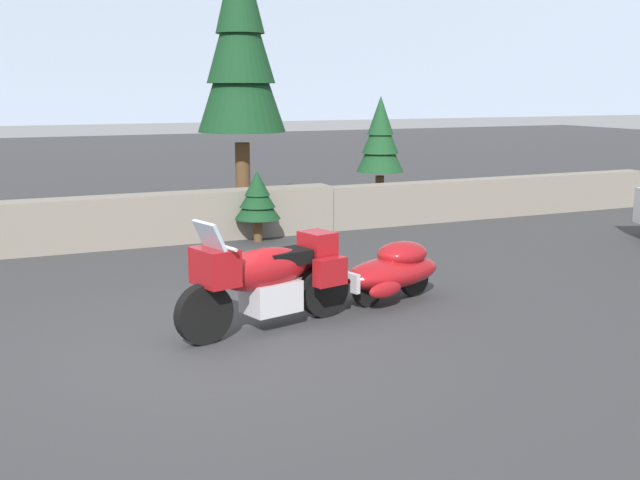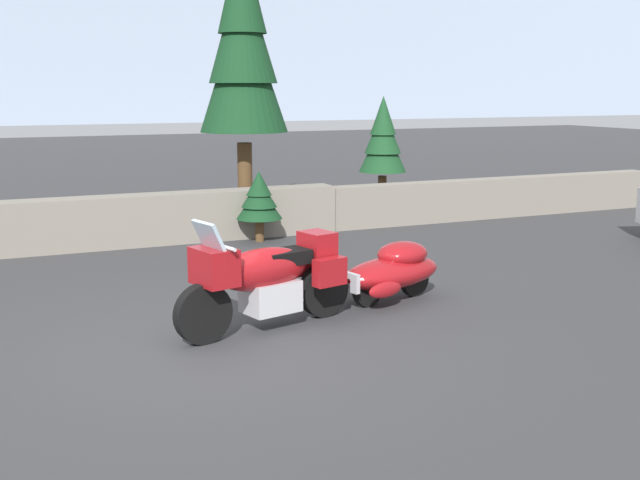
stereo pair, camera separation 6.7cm
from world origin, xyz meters
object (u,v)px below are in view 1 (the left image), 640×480
(car_shaped_trailer, at_px, (392,270))
(pine_tree_tall, at_px, (240,43))
(pine_tree_secondary, at_px, (380,138))
(touring_motorcycle, at_px, (267,276))

(car_shaped_trailer, distance_m, pine_tree_tall, 7.06)
(pine_tree_tall, distance_m, pine_tree_secondary, 4.21)
(touring_motorcycle, distance_m, pine_tree_tall, 7.68)
(car_shaped_trailer, relative_size, pine_tree_tall, 0.39)
(car_shaped_trailer, relative_size, pine_tree_secondary, 0.87)
(touring_motorcycle, relative_size, car_shaped_trailer, 1.02)
(car_shaped_trailer, bearing_deg, touring_motorcycle, -165.79)
(pine_tree_tall, height_order, pine_tree_secondary, pine_tree_tall)
(car_shaped_trailer, xyz_separation_m, pine_tree_secondary, (3.73, 7.19, 1.19))
(touring_motorcycle, height_order, pine_tree_tall, pine_tree_tall)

